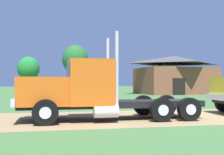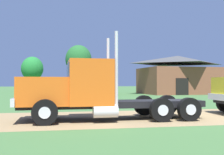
% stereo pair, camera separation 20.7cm
% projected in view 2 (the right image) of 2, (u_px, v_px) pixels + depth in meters
% --- Properties ---
extents(ground_plane, '(200.00, 200.00, 0.00)m').
position_uv_depth(ground_plane, '(182.00, 116.00, 13.62)').
color(ground_plane, '#3F6935').
extents(dirt_track, '(120.00, 5.98, 0.01)m').
position_uv_depth(dirt_track, '(182.00, 116.00, 13.62)').
color(dirt_track, '#917750').
rests_on(dirt_track, ground_plane).
extents(truck_foreground_white, '(8.33, 2.83, 3.80)m').
position_uv_depth(truck_foreground_white, '(86.00, 92.00, 12.17)').
color(truck_foreground_white, black).
rests_on(truck_foreground_white, ground_plane).
extents(shed_building, '(11.11, 8.91, 5.50)m').
position_uv_depth(shed_building, '(178.00, 75.00, 40.02)').
color(shed_building, brown).
rests_on(shed_building, ground_plane).
extents(tree_mid, '(3.80, 3.80, 6.16)m').
position_uv_depth(tree_mid, '(32.00, 69.00, 48.56)').
color(tree_mid, '#513823').
rests_on(tree_mid, ground_plane).
extents(tree_right, '(3.97, 3.97, 7.34)m').
position_uv_depth(tree_right, '(79.00, 60.00, 42.23)').
color(tree_right, '#513823').
rests_on(tree_right, ground_plane).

